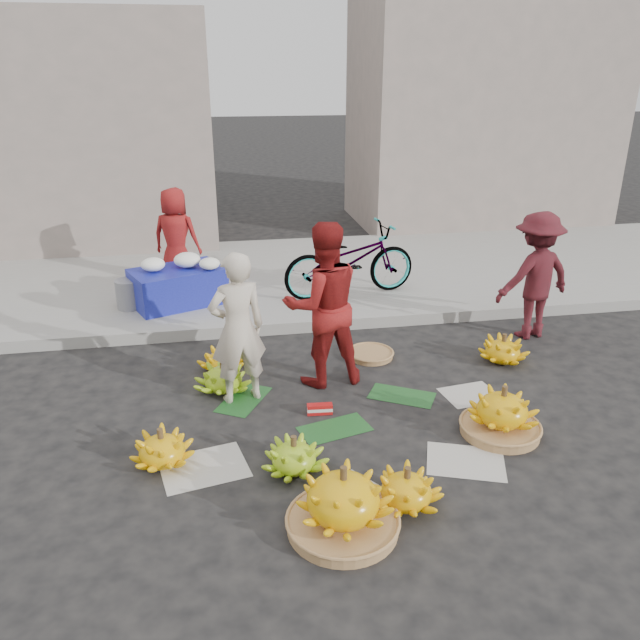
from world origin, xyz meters
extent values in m
plane|color=black|center=(0.00, 0.00, 0.00)|extent=(80.00, 80.00, 0.00)
cube|color=gray|center=(0.00, 2.20, 0.07)|extent=(40.00, 0.25, 0.15)
cube|color=gray|center=(0.00, 4.30, 0.06)|extent=(40.00, 4.00, 0.12)
cube|color=gray|center=(-4.00, 7.20, 2.00)|extent=(6.00, 3.00, 4.00)
cube|color=gray|center=(4.50, 7.70, 2.50)|extent=(5.00, 3.00, 5.00)
cylinder|color=#46311C|center=(-1.64, -0.48, 0.28)|extent=(0.05, 0.05, 0.12)
cylinder|color=#46311C|center=(-0.56, -0.77, 0.27)|extent=(0.05, 0.05, 0.12)
cylinder|color=olive|center=(-0.31, -1.53, 0.04)|extent=(0.81, 0.81, 0.09)
cylinder|color=#46311C|center=(-0.31, -1.53, 0.47)|extent=(0.05, 0.05, 0.12)
cylinder|color=#46311C|center=(0.22, -1.36, 0.28)|extent=(0.05, 0.05, 0.12)
cylinder|color=olive|center=(1.38, -0.53, 0.04)|extent=(0.72, 0.72, 0.09)
cylinder|color=#46311C|center=(1.38, -0.53, 0.42)|extent=(0.05, 0.05, 0.12)
cylinder|color=#46311C|center=(2.06, 0.88, 0.28)|extent=(0.05, 0.05, 0.12)
cylinder|color=#46311C|center=(-1.09, 0.74, 0.29)|extent=(0.05, 0.05, 0.12)
cylinder|color=#46311C|center=(-1.09, 1.21, 0.25)|extent=(0.05, 0.05, 0.12)
cylinder|color=olive|center=(0.61, 1.26, 0.03)|extent=(0.57, 0.57, 0.06)
cube|color=#B01213|center=(-0.19, 0.09, 0.06)|extent=(0.25, 0.10, 0.10)
imported|color=beige|center=(-0.92, 0.53, 0.77)|extent=(0.63, 0.49, 1.54)
imported|color=maroon|center=(-0.04, 0.78, 0.87)|extent=(0.92, 0.76, 1.73)
imported|color=maroon|center=(2.71, 1.53, 0.78)|extent=(1.11, 0.78, 1.56)
cube|color=navy|center=(-1.61, 3.12, 0.37)|extent=(1.37, 1.13, 0.49)
ellipsoid|color=white|center=(-1.90, 3.07, 0.70)|extent=(0.31, 0.31, 0.17)
ellipsoid|color=white|center=(-1.46, 3.17, 0.71)|extent=(0.35, 0.35, 0.19)
ellipsoid|color=white|center=(-1.17, 3.02, 0.69)|extent=(0.28, 0.28, 0.15)
cylinder|color=slate|center=(-2.25, 3.07, 0.31)|extent=(0.34, 0.34, 0.39)
imported|color=maroon|center=(-1.63, 3.99, 0.83)|extent=(0.81, 0.67, 1.43)
imported|color=gray|center=(0.76, 3.07, 0.62)|extent=(0.98, 2.00, 1.01)
camera|label=1|loc=(-1.10, -5.08, 3.12)|focal=35.00mm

